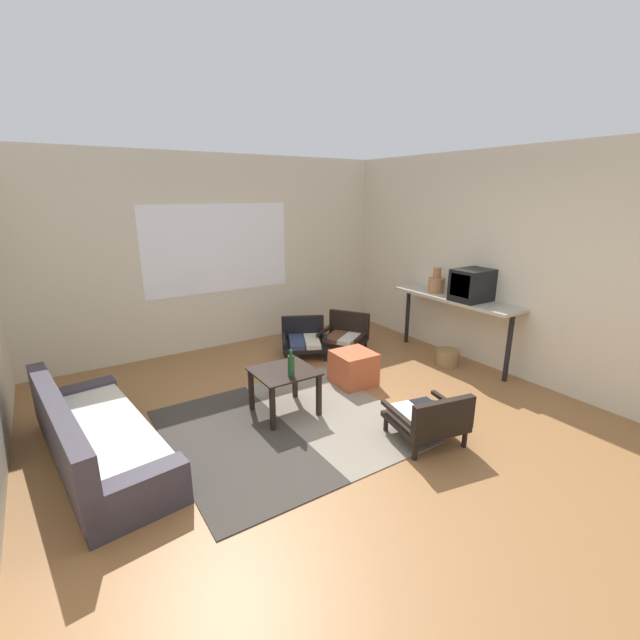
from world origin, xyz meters
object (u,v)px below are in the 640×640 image
object	(u,v)px
wicker_basket	(447,358)
ottoman_orange	(353,368)
armchair_striped_foreground	(430,418)
armchair_corner	(345,334)
console_shelf	(455,303)
glass_bottle	(291,365)
clay_vase	(436,283)
coffee_table	(284,379)
crt_television	(472,285)
couch	(94,441)
armchair_by_window	(304,338)

from	to	relation	value
wicker_basket	ottoman_orange	bearing A→B (deg)	171.15
armchair_striped_foreground	armchair_corner	xyz separation A→B (m)	(0.78, 2.36, -0.01)
armchair_corner	console_shelf	world-z (taller)	console_shelf
ottoman_orange	glass_bottle	distance (m)	1.16
ottoman_orange	clay_vase	distance (m)	1.79
armchair_striped_foreground	armchair_corner	bearing A→B (deg)	71.61
armchair_corner	glass_bottle	bearing A→B (deg)	-140.55
coffee_table	crt_television	bearing A→B (deg)	-3.22
clay_vase	glass_bottle	bearing A→B (deg)	-167.09
ottoman_orange	wicker_basket	world-z (taller)	ottoman_orange
armchair_striped_foreground	couch	bearing A→B (deg)	153.09
armchair_by_window	armchair_corner	size ratio (longest dim) A/B	1.04
couch	wicker_basket	xyz separation A→B (m)	(4.14, -0.14, -0.10)
couch	console_shelf	world-z (taller)	console_shelf
coffee_table	armchair_corner	bearing A→B (deg)	35.93
ottoman_orange	couch	bearing A→B (deg)	-178.33
coffee_table	glass_bottle	size ratio (longest dim) A/B	2.18
couch	console_shelf	xyz separation A→B (m)	(4.34, -0.01, 0.58)
armchair_striped_foreground	armchair_corner	size ratio (longest dim) A/B	0.88
couch	ottoman_orange	world-z (taller)	couch
glass_bottle	armchair_striped_foreground	bearing A→B (deg)	-50.84
ottoman_orange	console_shelf	bearing A→B (deg)	-3.19
ottoman_orange	wicker_basket	bearing A→B (deg)	-8.85
coffee_table	console_shelf	world-z (taller)	console_shelf
armchair_striped_foreground	ottoman_orange	xyz separation A→B (m)	(0.19, 1.38, -0.05)
console_shelf	glass_bottle	world-z (taller)	console_shelf
clay_vase	armchair_striped_foreground	bearing A→B (deg)	-137.56
armchair_corner	crt_television	size ratio (longest dim) A/B	1.70
couch	armchair_corner	xyz separation A→B (m)	(3.34, 1.06, 0.04)
wicker_basket	console_shelf	bearing A→B (deg)	32.71
glass_bottle	wicker_basket	bearing A→B (deg)	3.24
armchair_corner	console_shelf	size ratio (longest dim) A/B	0.44
glass_bottle	coffee_table	bearing A→B (deg)	86.81
clay_vase	couch	bearing A→B (deg)	-175.69
clay_vase	armchair_by_window	bearing A→B (deg)	148.62
coffee_table	glass_bottle	bearing A→B (deg)	-93.19
ottoman_orange	clay_vase	world-z (taller)	clay_vase
crt_television	armchair_corner	bearing A→B (deg)	126.98
couch	wicker_basket	world-z (taller)	couch
crt_television	wicker_basket	xyz separation A→B (m)	(-0.20, 0.12, -0.97)
console_shelf	armchair_corner	bearing A→B (deg)	132.86
wicker_basket	armchair_corner	bearing A→B (deg)	123.57
console_shelf	glass_bottle	bearing A→B (deg)	-174.23
crt_television	wicker_basket	world-z (taller)	crt_television
armchair_corner	wicker_basket	xyz separation A→B (m)	(0.79, -1.20, -0.14)
armchair_corner	ottoman_orange	distance (m)	1.15
armchair_striped_foreground	clay_vase	world-z (taller)	clay_vase
armchair_striped_foreground	armchair_by_window	bearing A→B (deg)	85.00
coffee_table	couch	bearing A→B (deg)	176.49
coffee_table	armchair_by_window	distance (m)	1.74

